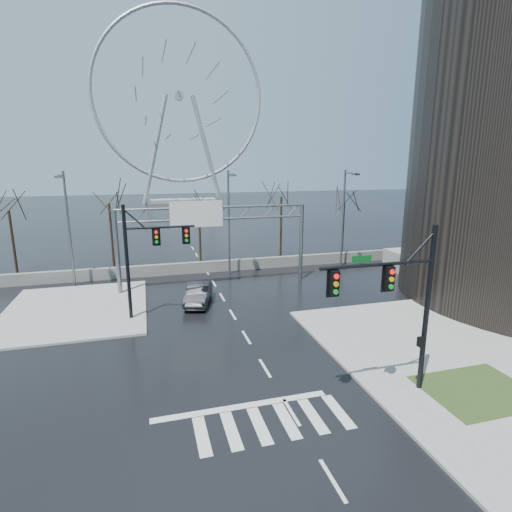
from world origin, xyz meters
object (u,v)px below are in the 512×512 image
object	(u,v)px
signal_mast_near	(403,296)
sign_gantry	(210,229)
signal_mast_far	(144,251)
ferris_wheel	(179,103)
car	(198,294)

from	to	relation	value
signal_mast_near	sign_gantry	xyz separation A→B (m)	(-5.52, 19.00, 0.31)
signal_mast_far	sign_gantry	world-z (taller)	signal_mast_far
ferris_wheel	car	xyz separation A→B (m)	(-7.03, -83.96, -25.37)
signal_mast_near	ferris_wheel	bearing A→B (deg)	90.08
signal_mast_near	sign_gantry	bearing A→B (deg)	106.19
car	ferris_wheel	bearing A→B (deg)	101.65
sign_gantry	car	xyz separation A→B (m)	(-1.66, -3.91, -4.41)
signal_mast_near	sign_gantry	size ratio (longest dim) A/B	0.49
signal_mast_near	ferris_wheel	world-z (taller)	ferris_wheel
ferris_wheel	signal_mast_near	bearing A→B (deg)	-89.92
signal_mast_far	ferris_wheel	bearing A→B (deg)	82.80
signal_mast_far	signal_mast_near	bearing A→B (deg)	-49.74
signal_mast_near	car	xyz separation A→B (m)	(-7.17, 15.08, -4.11)
signal_mast_near	car	distance (m)	17.20
sign_gantry	car	distance (m)	6.13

